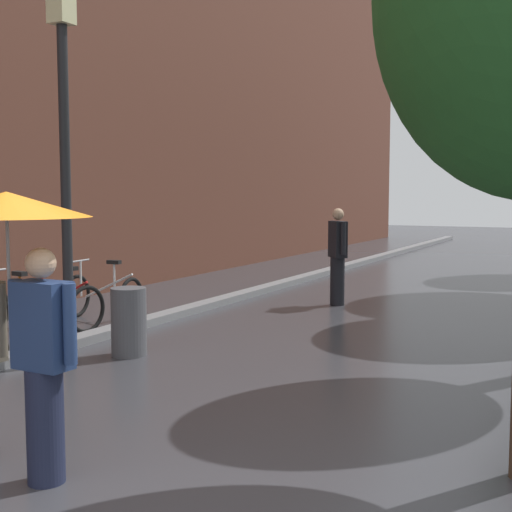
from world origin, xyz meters
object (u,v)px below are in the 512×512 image
object	(u,v)px
parked_bicycle_3	(104,296)
parked_bicycle_1	(12,312)
pedestrian_walking_midground	(338,256)
street_lamp_post	(65,152)
parked_bicycle_2	(62,305)
litter_bin	(129,322)
couple_under_umbrella	(8,283)

from	to	relation	value
parked_bicycle_3	parked_bicycle_1	bearing A→B (deg)	-94.51
parked_bicycle_1	pedestrian_walking_midground	size ratio (longest dim) A/B	0.66
pedestrian_walking_midground	parked_bicycle_1	bearing A→B (deg)	-121.88
street_lamp_post	parked_bicycle_2	bearing A→B (deg)	135.06
parked_bicycle_1	litter_bin	size ratio (longest dim) A/B	1.37
litter_bin	pedestrian_walking_midground	bearing A→B (deg)	78.82
couple_under_umbrella	litter_bin	size ratio (longest dim) A/B	2.38
parked_bicycle_1	couple_under_umbrella	world-z (taller)	couple_under_umbrella
parked_bicycle_1	couple_under_umbrella	size ratio (longest dim) A/B	0.57
parked_bicycle_1	street_lamp_post	bearing A→B (deg)	-22.15
parked_bicycle_3	street_lamp_post	world-z (taller)	street_lamp_post
couple_under_umbrella	parked_bicycle_2	bearing A→B (deg)	129.17
couple_under_umbrella	street_lamp_post	xyz separation A→B (m)	(-1.87, 2.64, 1.10)
couple_under_umbrella	parked_bicycle_1	bearing A→B (deg)	136.77
parked_bicycle_3	street_lamp_post	distance (m)	3.58
parked_bicycle_2	parked_bicycle_3	bearing A→B (deg)	90.59
parked_bicycle_1	couple_under_umbrella	xyz separation A→B (m)	(3.53, -3.32, 1.01)
parked_bicycle_3	street_lamp_post	xyz separation A→B (m)	(1.52, -2.46, 2.11)
parked_bicycle_3	litter_bin	distance (m)	2.62
parked_bicycle_3	pedestrian_walking_midground	bearing A→B (deg)	46.71
parked_bicycle_1	couple_under_umbrella	distance (m)	4.95
parked_bicycle_2	parked_bicycle_1	bearing A→B (deg)	-100.29
parked_bicycle_1	pedestrian_walking_midground	distance (m)	5.68
parked_bicycle_1	street_lamp_post	distance (m)	2.77
parked_bicycle_2	couple_under_umbrella	size ratio (longest dim) A/B	0.57
parked_bicycle_1	parked_bicycle_2	xyz separation A→B (m)	(0.15, 0.83, 0.00)
parked_bicycle_1	couple_under_umbrella	bearing A→B (deg)	-43.23
parked_bicycle_2	parked_bicycle_3	xyz separation A→B (m)	(-0.01, 0.95, 0.00)
parked_bicycle_1	pedestrian_walking_midground	world-z (taller)	pedestrian_walking_midground
couple_under_umbrella	street_lamp_post	distance (m)	3.42
parked_bicycle_2	litter_bin	xyz separation A→B (m)	(1.88, -0.86, 0.05)
litter_bin	parked_bicycle_1	bearing A→B (deg)	179.21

